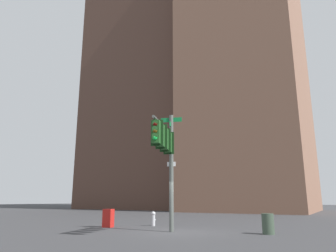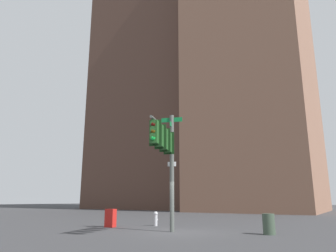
# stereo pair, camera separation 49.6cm
# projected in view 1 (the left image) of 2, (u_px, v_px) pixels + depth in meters

# --- Properties ---
(ground_plane) EXTENTS (200.00, 200.00, 0.00)m
(ground_plane) POSITION_uv_depth(u_px,v_px,m) (175.00, 232.00, 15.76)
(ground_plane) COLOR #38383A
(signal_pole_assembly) EXTENTS (4.28, 1.89, 6.09)m
(signal_pole_assembly) POSITION_uv_depth(u_px,v_px,m) (166.00, 147.00, 15.39)
(signal_pole_assembly) COLOR #4C514C
(signal_pole_assembly) RESTS_ON ground_plane
(fire_hydrant) EXTENTS (0.34, 0.26, 0.87)m
(fire_hydrant) POSITION_uv_depth(u_px,v_px,m) (153.00, 218.00, 19.62)
(fire_hydrant) COLOR #B2B2B7
(fire_hydrant) RESTS_ON ground_plane
(litter_bin) EXTENTS (0.56, 0.56, 0.95)m
(litter_bin) POSITION_uv_depth(u_px,v_px,m) (268.00, 224.00, 14.86)
(litter_bin) COLOR #384738
(litter_bin) RESTS_ON ground_plane
(newspaper_box) EXTENTS (0.50, 0.61, 1.05)m
(newspaper_box) POSITION_uv_depth(u_px,v_px,m) (108.00, 218.00, 18.68)
(newspaper_box) COLOR red
(newspaper_box) RESTS_ON ground_plane
(building_brick_nearside) EXTENTS (20.48, 20.73, 48.66)m
(building_brick_nearside) POSITION_uv_depth(u_px,v_px,m) (153.00, 86.00, 64.56)
(building_brick_nearside) COLOR #4C3328
(building_brick_nearside) RESTS_ON ground_plane
(building_brick_midblock) EXTENTS (18.59, 16.18, 47.00)m
(building_brick_midblock) POSITION_uv_depth(u_px,v_px,m) (246.00, 58.00, 50.08)
(building_brick_midblock) COLOR #845B47
(building_brick_midblock) RESTS_ON ground_plane
(building_glass_tower) EXTENTS (24.87, 27.51, 70.31)m
(building_glass_tower) POSITION_uv_depth(u_px,v_px,m) (187.00, 60.00, 77.69)
(building_glass_tower) COLOR #8CB2C6
(building_glass_tower) RESTS_ON ground_plane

